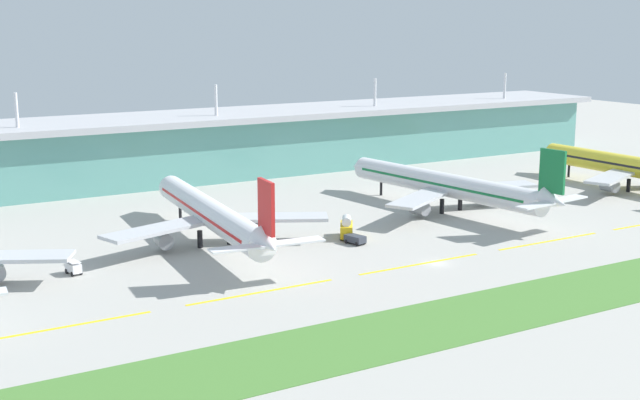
{
  "coord_description": "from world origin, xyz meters",
  "views": [
    {
      "loc": [
        -98.64,
        -123.59,
        45.56
      ],
      "look_at": [
        -6.19,
        33.95,
        7.0
      ],
      "focal_mm": 47.35,
      "sensor_mm": 36.0,
      "label": 1
    }
  ],
  "objects_px": {
    "airliner_far_middle": "(447,185)",
    "fuel_truck": "(346,228)",
    "baggage_cart": "(73,268)",
    "pushback_tug": "(355,239)",
    "airliner_farthest": "(633,167)",
    "airliner_near_middle": "(212,214)"
  },
  "relations": [
    {
      "from": "airliner_far_middle",
      "to": "airliner_farthest",
      "type": "height_order",
      "value": "same"
    },
    {
      "from": "airliner_far_middle",
      "to": "fuel_truck",
      "type": "xyz_separation_m",
      "value": [
        -35.47,
        -10.02,
        -4.19
      ]
    },
    {
      "from": "baggage_cart",
      "to": "pushback_tug",
      "type": "relative_size",
      "value": 0.8
    },
    {
      "from": "airliner_near_middle",
      "to": "airliner_far_middle",
      "type": "relative_size",
      "value": 1.01
    },
    {
      "from": "airliner_farthest",
      "to": "baggage_cart",
      "type": "bearing_deg",
      "value": -179.13
    },
    {
      "from": "airliner_far_middle",
      "to": "pushback_tug",
      "type": "xyz_separation_m",
      "value": [
        -36.67,
        -15.37,
        -5.36
      ]
    },
    {
      "from": "airliner_farthest",
      "to": "pushback_tug",
      "type": "height_order",
      "value": "airliner_farthest"
    },
    {
      "from": "airliner_far_middle",
      "to": "baggage_cart",
      "type": "distance_m",
      "value": 93.67
    },
    {
      "from": "airliner_far_middle",
      "to": "baggage_cart",
      "type": "height_order",
      "value": "airliner_far_middle"
    },
    {
      "from": "airliner_near_middle",
      "to": "fuel_truck",
      "type": "relative_size",
      "value": 9.57
    },
    {
      "from": "airliner_far_middle",
      "to": "fuel_truck",
      "type": "distance_m",
      "value": 37.1
    },
    {
      "from": "airliner_far_middle",
      "to": "airliner_farthest",
      "type": "relative_size",
      "value": 1.05
    },
    {
      "from": "airliner_near_middle",
      "to": "airliner_far_middle",
      "type": "xyz_separation_m",
      "value": [
        62.55,
        0.42,
        -0.0
      ]
    },
    {
      "from": "airliner_farthest",
      "to": "baggage_cart",
      "type": "height_order",
      "value": "airliner_farthest"
    },
    {
      "from": "airliner_near_middle",
      "to": "pushback_tug",
      "type": "xyz_separation_m",
      "value": [
        25.88,
        -14.95,
        -5.36
      ]
    },
    {
      "from": "fuel_truck",
      "to": "airliner_far_middle",
      "type": "bearing_deg",
      "value": 15.78
    },
    {
      "from": "airliner_farthest",
      "to": "baggage_cart",
      "type": "relative_size",
      "value": 17.52
    },
    {
      "from": "airliner_farthest",
      "to": "baggage_cart",
      "type": "distance_m",
      "value": 154.68
    },
    {
      "from": "airliner_farthest",
      "to": "airliner_near_middle",
      "type": "bearing_deg",
      "value": 177.92
    },
    {
      "from": "airliner_far_middle",
      "to": "fuel_truck",
      "type": "relative_size",
      "value": 9.48
    },
    {
      "from": "fuel_truck",
      "to": "pushback_tug",
      "type": "xyz_separation_m",
      "value": [
        -1.19,
        -5.35,
        -1.16
      ]
    },
    {
      "from": "airliner_near_middle",
      "to": "baggage_cart",
      "type": "distance_m",
      "value": 31.87
    }
  ]
}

